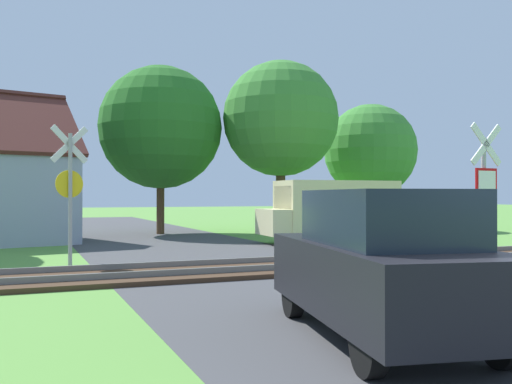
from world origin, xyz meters
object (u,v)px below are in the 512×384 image
object	(u,v)px
stop_sign_near	(485,190)
mail_truck	(332,209)
crossing_sign_far	(70,186)
tree_far	(370,151)
tree_center	(161,128)
tree_right	(281,119)
parked_car	(381,264)

from	to	relation	value
stop_sign_near	mail_truck	distance (m)	9.07
crossing_sign_far	tree_far	distance (m)	19.42
mail_truck	stop_sign_near	bearing A→B (deg)	173.17
tree_center	tree_right	xyz separation A→B (m)	(5.13, -1.65, 0.44)
tree_center	tree_far	xyz separation A→B (m)	(10.98, -0.07, -0.71)
tree_far	stop_sign_near	bearing A→B (deg)	-116.28
tree_right	parked_car	distance (m)	19.49
stop_sign_near	tree_right	xyz separation A→B (m)	(2.06, 14.44, 3.36)
tree_center	tree_right	world-z (taller)	tree_right
stop_sign_near	crossing_sign_far	xyz separation A→B (m)	(-7.75, 4.72, 0.12)
stop_sign_near	tree_far	bearing A→B (deg)	-121.43
tree_center	mail_truck	size ratio (longest dim) A/B	1.50
crossing_sign_far	tree_center	size ratio (longest dim) A/B	0.44
tree_center	tree_far	distance (m)	11.00
mail_truck	parked_car	xyz separation A→B (m)	(-6.37, -12.21, -0.34)
crossing_sign_far	tree_right	world-z (taller)	tree_right
stop_sign_near	mail_truck	size ratio (longest dim) A/B	0.64
tree_center	crossing_sign_far	bearing A→B (deg)	-112.37
tree_right	mail_truck	xyz separation A→B (m)	(-0.50, -5.52, -3.94)
stop_sign_near	parked_car	bearing A→B (deg)	29.23
stop_sign_near	mail_truck	world-z (taller)	stop_sign_near
crossing_sign_far	tree_center	bearing A→B (deg)	52.93
mail_truck	tree_far	bearing A→B (deg)	-38.70
crossing_sign_far	parked_car	bearing A→B (deg)	-84.51
mail_truck	crossing_sign_far	bearing A→B (deg)	117.37
crossing_sign_far	tree_far	size ratio (longest dim) A/B	0.52
parked_car	mail_truck	bearing A→B (deg)	73.34
parked_car	tree_center	bearing A→B (deg)	95.77
tree_right	mail_truck	distance (m)	6.80
tree_center	tree_far	size ratio (longest dim) A/B	1.16
stop_sign_near	tree_right	size ratio (longest dim) A/B	0.41
tree_right	tree_center	bearing A→B (deg)	162.15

